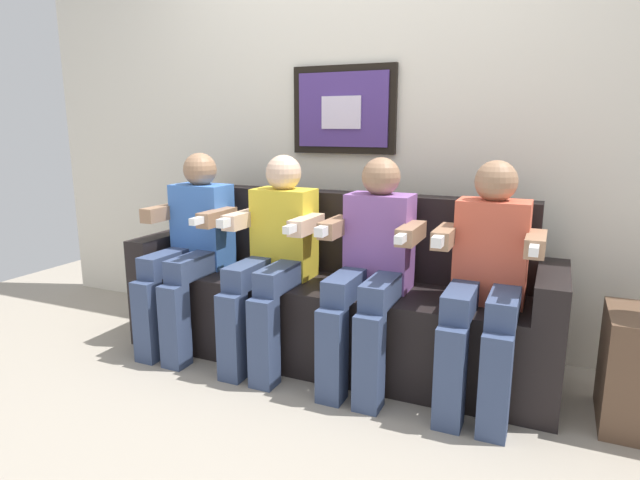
{
  "coord_description": "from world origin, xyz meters",
  "views": [
    {
      "loc": [
        1.06,
        -2.22,
        1.26
      ],
      "look_at": [
        0.0,
        0.15,
        0.7
      ],
      "focal_mm": 29.81,
      "sensor_mm": 36.0,
      "label": 1
    }
  ],
  "objects_px": {
    "couch": "(333,303)",
    "person_leftmost": "(190,244)",
    "person_left_center": "(274,253)",
    "person_right_center": "(371,263)",
    "person_rightmost": "(487,276)"
  },
  "relations": [
    {
      "from": "person_leftmost",
      "to": "person_right_center",
      "type": "xyz_separation_m",
      "value": [
        1.08,
        -0.0,
        0.0
      ]
    },
    {
      "from": "person_right_center",
      "to": "person_leftmost",
      "type": "bearing_deg",
      "value": 179.98
    },
    {
      "from": "couch",
      "to": "person_rightmost",
      "type": "bearing_deg",
      "value": -11.77
    },
    {
      "from": "couch",
      "to": "person_leftmost",
      "type": "bearing_deg",
      "value": -168.26
    },
    {
      "from": "person_leftmost",
      "to": "person_left_center",
      "type": "relative_size",
      "value": 1.0
    },
    {
      "from": "couch",
      "to": "person_rightmost",
      "type": "height_order",
      "value": "person_rightmost"
    },
    {
      "from": "person_left_center",
      "to": "person_right_center",
      "type": "relative_size",
      "value": 1.0
    },
    {
      "from": "person_left_center",
      "to": "person_right_center",
      "type": "height_order",
      "value": "same"
    },
    {
      "from": "person_right_center",
      "to": "person_rightmost",
      "type": "xyz_separation_m",
      "value": [
        0.54,
        0.0,
        0.0
      ]
    },
    {
      "from": "person_right_center",
      "to": "person_rightmost",
      "type": "distance_m",
      "value": 0.54
    },
    {
      "from": "person_rightmost",
      "to": "person_leftmost",
      "type": "bearing_deg",
      "value": 179.98
    },
    {
      "from": "person_right_center",
      "to": "person_rightmost",
      "type": "bearing_deg",
      "value": 0.0
    },
    {
      "from": "couch",
      "to": "person_rightmost",
      "type": "relative_size",
      "value": 2.08
    },
    {
      "from": "person_left_center",
      "to": "person_rightmost",
      "type": "distance_m",
      "value": 1.08
    },
    {
      "from": "person_left_center",
      "to": "person_rightmost",
      "type": "bearing_deg",
      "value": 0.0
    }
  ]
}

